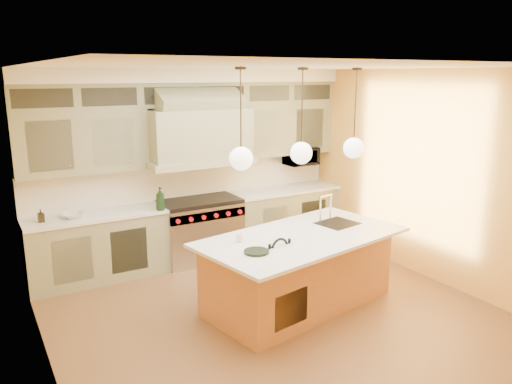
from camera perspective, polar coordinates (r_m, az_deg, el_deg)
floor at (r=6.19m, az=2.12°, el=-13.77°), size 5.00×5.00×0.00m
ceiling at (r=5.51m, az=2.39°, el=14.16°), size 5.00×5.00×0.00m
wall_back at (r=7.86m, az=-7.61°, el=3.17°), size 5.00×0.00×5.00m
wall_front at (r=3.91m, az=22.56°, el=-8.24°), size 5.00×0.00×5.00m
wall_left at (r=4.86m, az=-23.52°, el=-4.17°), size 0.00×5.00×5.00m
wall_right at (r=7.30m, az=19.03°, el=1.79°), size 0.00×5.00×5.00m
back_cabinetry at (r=7.62m, az=-6.83°, el=2.72°), size 5.00×0.77×2.90m
range at (r=7.77m, az=-6.37°, el=-4.24°), size 1.20×0.74×0.96m
kitchen_island at (r=6.26m, az=4.95°, el=-8.75°), size 2.73×1.76×1.35m
counter_stool at (r=5.73m, az=3.52°, el=-9.78°), size 0.41×0.41×1.02m
microwave at (r=8.58m, az=5.16°, el=4.09°), size 0.54×0.37×0.30m
oil_bottle_a at (r=7.16m, az=-10.90°, el=-0.77°), size 0.15×0.15×0.33m
oil_bottle_b at (r=7.07m, az=-23.38°, el=-2.50°), size 0.08×0.08×0.17m
fruit_bowl at (r=7.13m, az=-20.21°, el=-2.50°), size 0.30×0.30×0.07m
cup at (r=5.81m, az=-1.91°, el=-5.28°), size 0.10×0.10×0.09m
pendant_left at (r=5.45m, az=-1.72°, el=4.13°), size 0.26×0.26×1.11m
pendant_center at (r=5.87m, az=5.18°, el=4.75°), size 0.26×0.26×1.11m
pendant_right at (r=6.36m, az=11.09°, el=5.22°), size 0.26×0.26×1.11m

